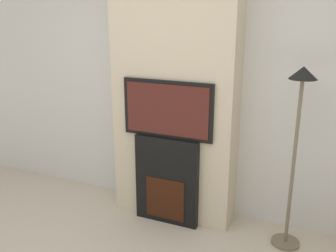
# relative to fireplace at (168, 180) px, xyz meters

# --- Properties ---
(wall_back) EXTENTS (6.00, 0.06, 2.70)m
(wall_back) POSITION_rel_fireplace_xyz_m (0.00, 0.38, 0.92)
(wall_back) COLOR silver
(wall_back) RESTS_ON ground_plane
(chimney_breast) EXTENTS (1.17, 0.35, 2.70)m
(chimney_breast) POSITION_rel_fireplace_xyz_m (0.00, 0.17, 0.92)
(chimney_breast) COLOR beige
(chimney_breast) RESTS_ON ground_plane
(fireplace) EXTENTS (0.63, 0.15, 0.86)m
(fireplace) POSITION_rel_fireplace_xyz_m (0.00, 0.00, 0.00)
(fireplace) COLOR black
(fireplace) RESTS_ON ground_plane
(television) EXTENTS (0.86, 0.07, 0.53)m
(television) POSITION_rel_fireplace_xyz_m (0.00, -0.00, 0.70)
(television) COLOR black
(television) RESTS_ON fireplace
(floor_lamp) EXTENTS (0.25, 0.25, 1.57)m
(floor_lamp) POSITION_rel_fireplace_xyz_m (1.12, 0.05, 0.67)
(floor_lamp) COLOR #726651
(floor_lamp) RESTS_ON ground_plane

